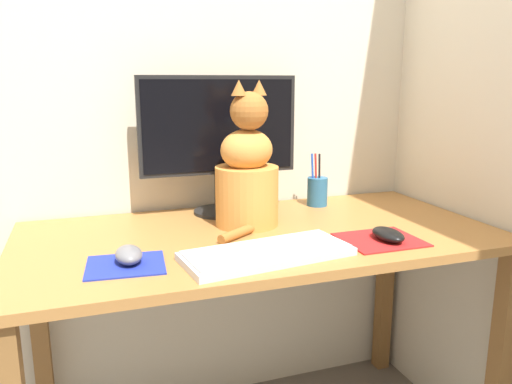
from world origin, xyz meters
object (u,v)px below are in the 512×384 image
Objects in this scene: computer_mouse_right at (388,234)px; keyboard at (267,253)px; cat at (247,173)px; monitor at (219,135)px; pen_cup at (317,191)px; computer_mouse_left at (129,255)px.

keyboard is at bearing -178.28° from computer_mouse_right.
computer_mouse_right is at bearing -56.98° from cat.
computer_mouse_right is at bearing -51.24° from monitor.
cat reaches higher than pen_cup.
cat is at bearing 74.12° from keyboard.
computer_mouse_right reaches higher than keyboard.
pen_cup reaches higher than computer_mouse_left.
keyboard is 2.39× the size of pen_cup.
monitor is 0.54m from computer_mouse_left.
cat is at bearing 138.10° from computer_mouse_right.
pen_cup is (0.30, 0.15, -0.11)m from cat.
keyboard is at bearing -113.60° from cat.
computer_mouse_right is (0.35, 0.01, 0.01)m from keyboard.
keyboard is 0.35m from computer_mouse_right.
computer_mouse_left reaches higher than computer_mouse_right.
pen_cup is (0.66, 0.36, 0.03)m from computer_mouse_left.
cat is at bearing -154.01° from pen_cup.
pen_cup is at bearing 10.91° from cat.
cat is at bearing 31.22° from computer_mouse_left.
monitor is at bearing 89.38° from cat.
cat is (-0.30, 0.27, 0.14)m from computer_mouse_right.
cat reaches higher than computer_mouse_right.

